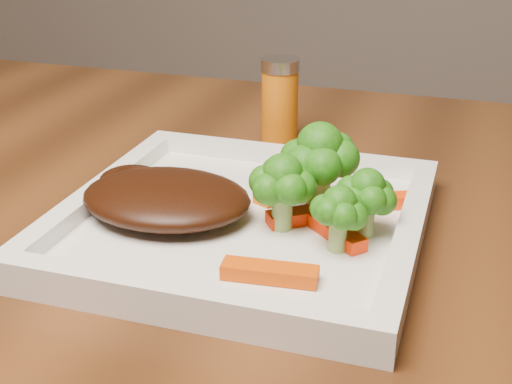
% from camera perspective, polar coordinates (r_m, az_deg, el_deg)
% --- Properties ---
extents(plate, '(0.27, 0.27, 0.01)m').
position_cam_1_polar(plate, '(0.56, -0.98, -2.79)').
color(plate, white).
rests_on(plate, dining_table).
extents(steak, '(0.14, 0.11, 0.03)m').
position_cam_1_polar(steak, '(0.56, -7.19, -0.47)').
color(steak, black).
rests_on(steak, plate).
extents(broccoli_0, '(0.07, 0.07, 0.07)m').
position_cam_1_polar(broccoli_0, '(0.56, 5.07, 1.80)').
color(broccoli_0, '#2B7012').
rests_on(broccoli_0, plate).
extents(broccoli_1, '(0.06, 0.06, 0.06)m').
position_cam_1_polar(broccoli_1, '(0.52, 8.84, -0.27)').
color(broccoli_1, '#1C7914').
rests_on(broccoli_1, plate).
extents(broccoli_2, '(0.05, 0.05, 0.06)m').
position_cam_1_polar(broccoli_2, '(0.50, 6.65, -1.64)').
color(broccoli_2, '#116B14').
rests_on(broccoli_2, plate).
extents(broccoli_3, '(0.06, 0.06, 0.06)m').
position_cam_1_polar(broccoli_3, '(0.53, 2.13, 0.11)').
color(broccoli_3, '#397313').
rests_on(broccoli_3, plate).
extents(carrot_0, '(0.07, 0.02, 0.01)m').
position_cam_1_polar(carrot_0, '(0.47, 1.10, -6.45)').
color(carrot_0, '#CD4103').
rests_on(carrot_0, plate).
extents(carrot_3, '(0.06, 0.04, 0.01)m').
position_cam_1_polar(carrot_3, '(0.58, 9.80, -0.74)').
color(carrot_3, '#E43503').
rests_on(carrot_3, plate).
extents(carrot_4, '(0.04, 0.06, 0.01)m').
position_cam_1_polar(carrot_4, '(0.59, 2.37, 0.31)').
color(carrot_4, '#FF6B04').
rests_on(carrot_4, plate).
extents(carrot_5, '(0.05, 0.05, 0.01)m').
position_cam_1_polar(carrot_5, '(0.53, 6.51, -3.25)').
color(carrot_5, '#FF2C04').
rests_on(carrot_5, plate).
extents(carrot_6, '(0.06, 0.05, 0.01)m').
position_cam_1_polar(carrot_6, '(0.55, 4.05, -1.85)').
color(carrot_6, red).
rests_on(carrot_6, plate).
extents(spice_shaker, '(0.05, 0.05, 0.09)m').
position_cam_1_polar(spice_shaker, '(0.72, 1.91, 7.06)').
color(spice_shaker, '#CA640B').
rests_on(spice_shaker, dining_table).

